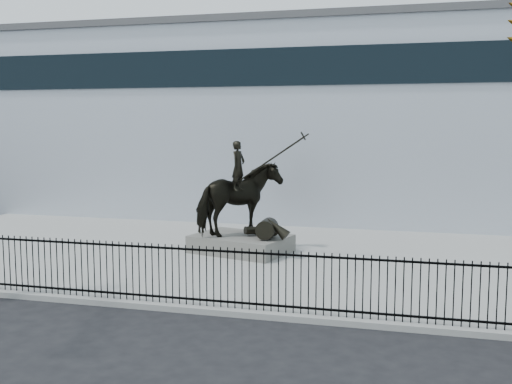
# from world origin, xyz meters

# --- Properties ---
(ground) EXTENTS (120.00, 120.00, 0.00)m
(ground) POSITION_xyz_m (0.00, 0.00, 0.00)
(ground) COLOR black
(ground) RESTS_ON ground
(plaza) EXTENTS (30.00, 12.00, 0.15)m
(plaza) POSITION_xyz_m (0.00, 7.00, 0.07)
(plaza) COLOR gray
(plaza) RESTS_ON ground
(building) EXTENTS (44.00, 14.00, 9.00)m
(building) POSITION_xyz_m (0.00, 20.00, 4.50)
(building) COLOR silver
(building) RESTS_ON ground
(picket_fence) EXTENTS (22.10, 0.10, 1.50)m
(picket_fence) POSITION_xyz_m (0.00, 1.25, 0.90)
(picket_fence) COLOR black
(picket_fence) RESTS_ON plaza
(statue_plinth) EXTENTS (3.64, 2.95, 0.59)m
(statue_plinth) POSITION_xyz_m (-1.28, 7.41, 0.45)
(statue_plinth) COLOR #605E58
(statue_plinth) RESTS_ON plaza
(equestrian_statue) EXTENTS (3.93, 2.99, 3.44)m
(equestrian_statue) POSITION_xyz_m (-1.22, 7.39, 1.99)
(equestrian_statue) COLOR black
(equestrian_statue) RESTS_ON statue_plinth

